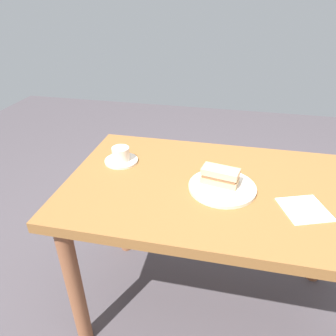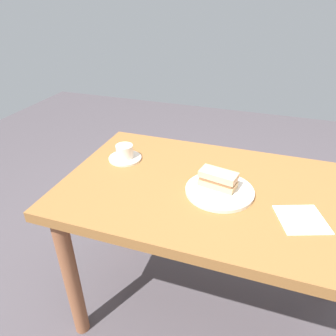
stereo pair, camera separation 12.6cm
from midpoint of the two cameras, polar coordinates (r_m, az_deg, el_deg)
name	(u,v)px [view 2 (the right image)]	position (r m, az deg, el deg)	size (l,w,h in m)	color
ground_plane	(208,308)	(1.74, 9.73, -24.45)	(6.00, 6.00, 0.00)	#4C454B
dining_table	(218,211)	(1.28, 12.18, -7.87)	(1.24, 0.73, 0.74)	#915E2F
sandwich_plate	(219,191)	(1.19, 12.54, -4.25)	(0.26, 0.26, 0.01)	beige
sandwich_front	(218,179)	(1.18, 12.33, -2.13)	(0.15, 0.10, 0.06)	#DDB47B
coffee_saucer	(125,158)	(1.39, -5.44, 1.77)	(0.15, 0.15, 0.01)	beige
coffee_cup	(124,151)	(1.37, -5.53, 3.14)	(0.08, 0.09, 0.06)	beige
spoon	(125,149)	(1.45, -5.58, 3.41)	(0.05, 0.09, 0.01)	silver
napkin	(301,219)	(1.15, 26.56, -8.66)	(0.15, 0.15, 0.00)	white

